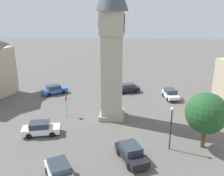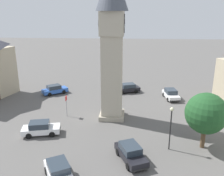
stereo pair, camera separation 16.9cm
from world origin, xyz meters
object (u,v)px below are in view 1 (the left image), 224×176
tree (206,113)px  car_white_side (127,88)px  car_blue_kerb (41,128)px  pedestrian (103,86)px  car_green_alley (60,172)px  car_silver_kerb (54,90)px  car_black_far (131,153)px  lamp_post (171,121)px  road_sign (66,103)px  car_red_corner (171,94)px  clock_tower (112,31)px

tree → car_white_side: bearing=-155.4°
car_blue_kerb → pedestrian: 16.89m
car_green_alley → car_silver_kerb: bearing=-161.9°
car_black_far → lamp_post: bearing=119.4°
pedestrian → road_sign: 11.50m
lamp_post → car_red_corner: bearing=170.8°
pedestrian → road_sign: bearing=-18.8°
car_silver_kerb → car_red_corner: bearing=87.2°
car_green_alley → road_sign: road_sign is taller
car_silver_kerb → road_sign: road_sign is taller
car_black_far → car_green_alley: (3.23, -5.79, 0.00)m
car_red_corner → car_black_far: bearing=-20.0°
pedestrian → tree: (17.36, 11.98, 2.70)m
road_sign → car_white_side: bearing=143.6°
car_silver_kerb → car_white_side: bearing=98.2°
car_white_side → car_black_far: bearing=1.7°
car_blue_kerb → tree: tree is taller
car_blue_kerb → lamp_post: (2.01, 13.86, 2.30)m
clock_tower → car_blue_kerb: bearing=-55.1°
tree → road_sign: (-6.50, -15.67, -1.81)m
car_green_alley → lamp_post: (-5.39, 9.61, 2.30)m
car_black_far → car_red_corner: bearing=160.0°
car_silver_kerb → pedestrian: size_ratio=2.55×
pedestrian → car_black_far: bearing=13.2°
car_white_side → pedestrian: 4.15m
car_white_side → tree: bearing=24.6°
clock_tower → car_green_alley: bearing=-14.7°
car_red_corner → lamp_post: bearing=-9.2°
clock_tower → car_black_far: bearing=14.6°
road_sign → clock_tower: bearing=91.1°
clock_tower → car_blue_kerb: 13.82m
car_silver_kerb → car_red_corner: (0.92, 19.08, 0.00)m
car_red_corner → car_blue_kerb: bearing=-51.2°
car_silver_kerb → car_green_alley: size_ratio=0.98×
car_red_corner → car_black_far: size_ratio=0.98×
car_green_alley → road_sign: size_ratio=1.58×
car_blue_kerb → road_sign: (-5.18, 1.61, 1.14)m
clock_tower → car_black_far: (9.46, 2.46, -10.29)m
car_blue_kerb → car_silver_kerb: bearing=-168.8°
tree → road_sign: size_ratio=2.06×
car_white_side → lamp_post: (17.81, 4.42, 2.30)m
car_red_corner → car_green_alley: bearing=-30.5°
pedestrian → lamp_post: bearing=25.4°
car_silver_kerb → lamp_post: size_ratio=0.96×
clock_tower → tree: bearing=55.7°
car_blue_kerb → clock_tower: bearing=124.9°
car_red_corner → pedestrian: (-2.92, -11.00, 0.25)m
car_black_far → lamp_post: lamp_post is taller
car_red_corner → car_green_alley: 23.80m
car_blue_kerb → car_black_far: size_ratio=0.99×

